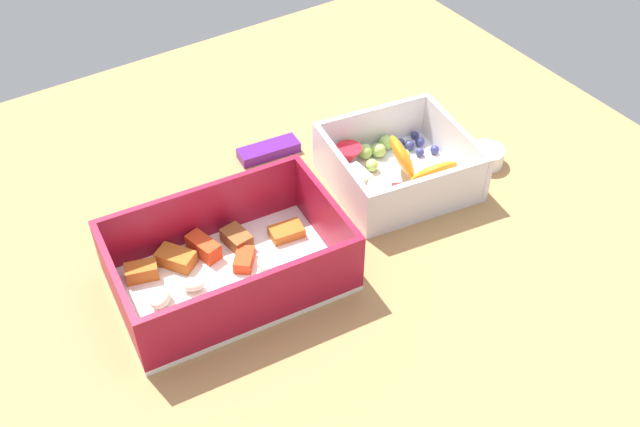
% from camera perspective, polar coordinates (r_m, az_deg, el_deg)
% --- Properties ---
extents(table_surface, '(0.80, 0.80, 0.02)m').
position_cam_1_polar(table_surface, '(0.77, 0.90, -1.01)').
color(table_surface, '#9E7547').
rests_on(table_surface, ground).
extents(pasta_container, '(0.22, 0.15, 0.07)m').
position_cam_1_polar(pasta_container, '(0.69, -7.07, -3.96)').
color(pasta_container, white).
rests_on(pasta_container, table_surface).
extents(fruit_bowl, '(0.16, 0.15, 0.06)m').
position_cam_1_polar(fruit_bowl, '(0.79, 6.00, 3.56)').
color(fruit_bowl, white).
rests_on(fruit_bowl, table_surface).
extents(candy_bar, '(0.07, 0.03, 0.01)m').
position_cam_1_polar(candy_bar, '(0.84, -4.04, 4.89)').
color(candy_bar, '#51197A').
rests_on(candy_bar, table_surface).
extents(paper_cup_liner, '(0.04, 0.04, 0.02)m').
position_cam_1_polar(paper_cup_liner, '(0.84, 12.71, 4.35)').
color(paper_cup_liner, white).
rests_on(paper_cup_liner, table_surface).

